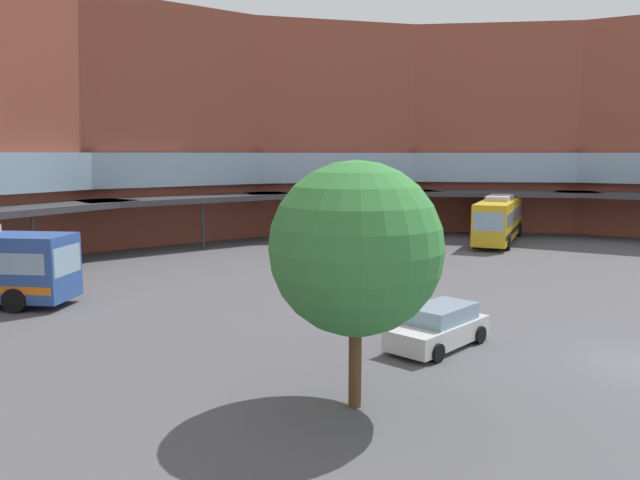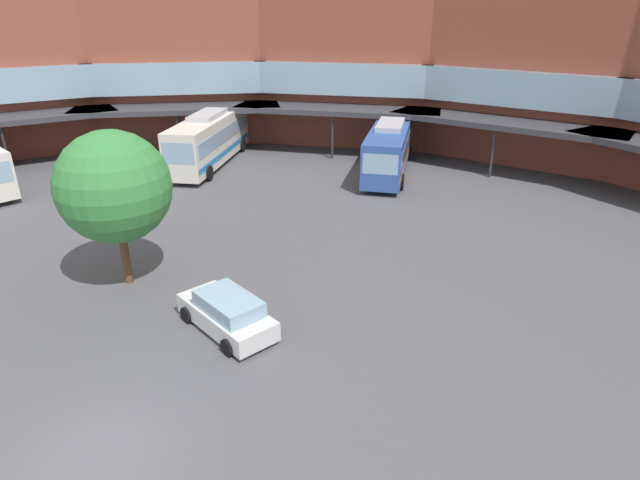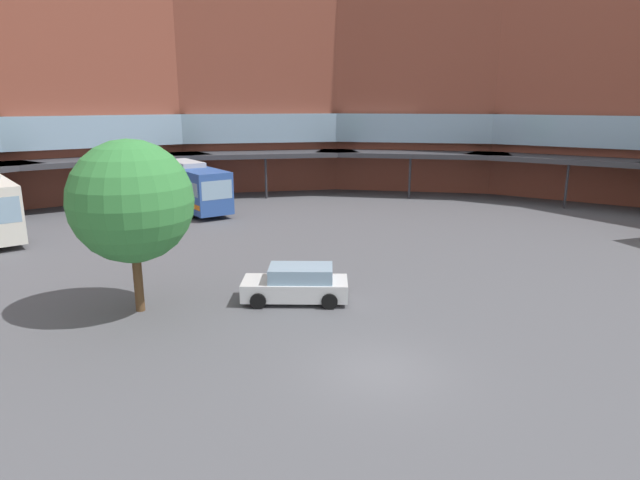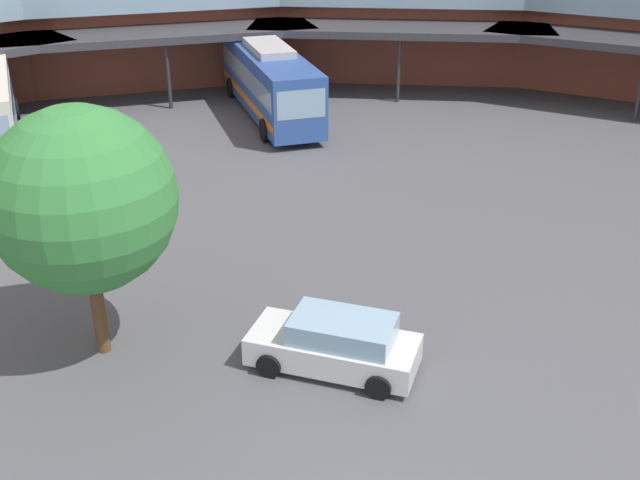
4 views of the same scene
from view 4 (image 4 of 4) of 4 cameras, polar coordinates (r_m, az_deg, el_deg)
The scene contains 3 objects.
bus_1 at distance 40.64m, azimuth -3.73°, elevation 11.69°, with size 6.90×11.79×3.70m.
parked_car at distance 20.26m, azimuth 1.17°, elevation -7.67°, with size 4.69×2.75×1.53m.
plaza_tree at distance 20.07m, azimuth -17.12°, elevation 2.84°, with size 4.76×4.76×6.85m.
Camera 4 is at (-0.32, -10.14, 12.04)m, focal length 43.40 mm.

